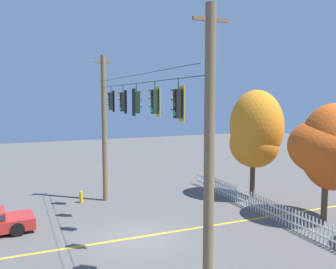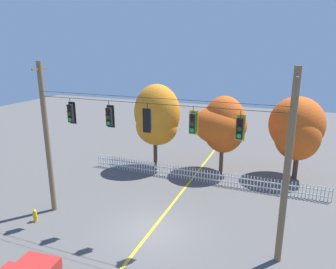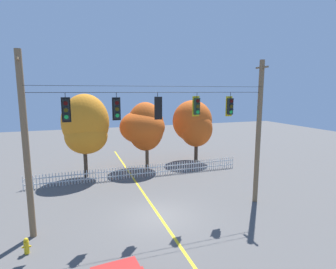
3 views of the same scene
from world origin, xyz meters
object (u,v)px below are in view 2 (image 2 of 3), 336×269
Objects in this scene: traffic_signal_northbound_primary at (71,113)px; autumn_maple_near_fence at (157,118)px; traffic_signal_westbound_side at (148,120)px; fire_hydrant at (35,216)px; traffic_signal_eastbound_side at (193,123)px; traffic_signal_northbound_secondary at (110,117)px; traffic_signal_southbound_primary at (240,128)px; autumn_maple_mid at (222,125)px; autumn_oak_far_east at (297,129)px.

traffic_signal_northbound_primary is 9.39m from autumn_maple_near_fence.
traffic_signal_westbound_side is 1.94× the size of fire_hydrant.
traffic_signal_northbound_primary is 1.06× the size of traffic_signal_eastbound_side.
autumn_maple_near_fence is at bearing 97.85° from traffic_signal_northbound_secondary.
autumn_maple_mid is at bearing 105.71° from traffic_signal_southbound_primary.
traffic_signal_northbound_secondary is 0.21× the size of autumn_maple_near_fence.
autumn_maple_near_fence is (-5.80, 9.08, -2.10)m from traffic_signal_eastbound_side.
traffic_signal_northbound_primary is at bearing 179.76° from traffic_signal_westbound_side.
traffic_signal_southbound_primary is (9.19, -0.00, 0.01)m from traffic_signal_northbound_primary.
autumn_maple_mid is at bearing 9.89° from autumn_maple_near_fence.
traffic_signal_southbound_primary is 12.27m from autumn_maple_near_fence.
traffic_signal_westbound_side is at bearing 12.75° from fire_hydrant.
autumn_maple_near_fence reaches higher than autumn_maple_mid.
traffic_signal_eastbound_side is 0.22× the size of autumn_maple_mid.
traffic_signal_eastbound_side is at bearing -0.00° from traffic_signal_northbound_primary.
traffic_signal_eastbound_side reaches higher than fire_hydrant.
traffic_signal_northbound_secondary and traffic_signal_westbound_side have the same top height.
traffic_signal_northbound_secondary is 0.23× the size of autumn_maple_mid.
traffic_signal_northbound_primary and traffic_signal_northbound_secondary have the same top height.
autumn_maple_mid is at bearing -170.22° from autumn_oak_far_east.
autumn_maple_near_fence is at bearing -170.17° from autumn_oak_far_east.
traffic_signal_southbound_primary reaches higher than autumn_oak_far_east.
autumn_maple_near_fence reaches higher than autumn_oak_far_east.
autumn_maple_near_fence is at bearing 73.43° from fire_hydrant.
autumn_maple_mid is (1.72, 10.01, -2.36)m from traffic_signal_westbound_side.
traffic_signal_southbound_primary is at bearing 0.01° from traffic_signal_eastbound_side.
traffic_signal_northbound_primary is at bearing 180.00° from traffic_signal_southbound_primary.
traffic_signal_westbound_side reaches higher than autumn_maple_mid.
traffic_signal_westbound_side and traffic_signal_eastbound_side have the same top height.
traffic_signal_eastbound_side is (2.34, 0.02, 0.05)m from traffic_signal_westbound_side.
autumn_maple_near_fence is 10.82m from autumn_oak_far_east.
autumn_maple_mid is 5.56m from autumn_oak_far_east.
traffic_signal_northbound_secondary is at bearing -82.15° from autumn_maple_near_fence.
traffic_signal_northbound_secondary reaches higher than fire_hydrant.
fire_hydrant is (-6.61, -1.50, -5.91)m from traffic_signal_westbound_side.
traffic_signal_eastbound_side is 1.83× the size of fire_hydrant.
autumn_maple_mid is (5.18, 0.90, -0.31)m from autumn_maple_near_fence.
traffic_signal_westbound_side is 0.21× the size of autumn_maple_near_fence.
traffic_signal_eastbound_side is (4.55, -0.00, 0.06)m from traffic_signal_northbound_secondary.
traffic_signal_southbound_primary is 12.71m from fire_hydrant.
autumn_maple_near_fence is (-3.46, 9.10, -2.05)m from traffic_signal_westbound_side.
autumn_maple_near_fence is (-1.25, 9.08, -2.04)m from traffic_signal_northbound_secondary.
traffic_signal_northbound_primary is at bearing -97.54° from autumn_maple_near_fence.
traffic_signal_southbound_primary is (6.74, 0.00, 0.01)m from traffic_signal_northbound_secondary.
traffic_signal_westbound_side reaches higher than fire_hydrant.
fire_hydrant is (-1.95, -1.52, -5.91)m from traffic_signal_northbound_primary.
autumn_maple_mid reaches higher than fire_hydrant.
traffic_signal_northbound_primary is 1.01× the size of traffic_signal_northbound_secondary.
traffic_signal_northbound_secondary is 4.55m from traffic_signal_eastbound_side.
fire_hydrant is (-13.81, -12.44, -3.53)m from autumn_oak_far_east.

